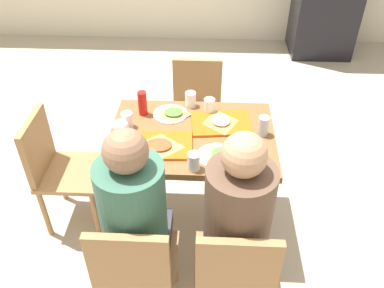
{
  "coord_description": "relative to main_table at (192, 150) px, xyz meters",
  "views": [
    {
      "loc": [
        0.1,
        -1.94,
        2.21
      ],
      "look_at": [
        0.0,
        0.0,
        0.69
      ],
      "focal_mm": 37.89,
      "sensor_mm": 36.0,
      "label": 1
    }
  ],
  "objects": [
    {
      "name": "ground_plane",
      "position": [
        0.0,
        0.0,
        -0.65
      ],
      "size": [
        10.0,
        10.0,
        0.02
      ],
      "primitive_type": "cube",
      "color": "#B7A893"
    },
    {
      "name": "main_table",
      "position": [
        0.0,
        0.0,
        0.0
      ],
      "size": [
        0.99,
        0.73,
        0.76
      ],
      "color": "brown",
      "rests_on": "ground_plane"
    },
    {
      "name": "chair_near_left",
      "position": [
        -0.25,
        -0.75,
        -0.16
      ],
      "size": [
        0.4,
        0.4,
        0.83
      ],
      "color": "#9E7247",
      "rests_on": "ground_plane"
    },
    {
      "name": "chair_near_right",
      "position": [
        0.25,
        -0.75,
        -0.16
      ],
      "size": [
        0.4,
        0.4,
        0.83
      ],
      "color": "#9E7247",
      "rests_on": "ground_plane"
    },
    {
      "name": "chair_far_side",
      "position": [
        0.0,
        0.75,
        -0.16
      ],
      "size": [
        0.4,
        0.4,
        0.83
      ],
      "color": "#9E7247",
      "rests_on": "ground_plane"
    },
    {
      "name": "chair_left_end",
      "position": [
        -0.88,
        0.0,
        -0.16
      ],
      "size": [
        0.4,
        0.4,
        0.83
      ],
      "color": "#9E7247",
      "rests_on": "ground_plane"
    },
    {
      "name": "person_in_red",
      "position": [
        -0.25,
        -0.61,
        0.09
      ],
      "size": [
        0.32,
        0.42,
        1.24
      ],
      "color": "#383842",
      "rests_on": "ground_plane"
    },
    {
      "name": "person_in_brown_jacket",
      "position": [
        0.25,
        -0.61,
        0.09
      ],
      "size": [
        0.32,
        0.42,
        1.24
      ],
      "color": "#383842",
      "rests_on": "ground_plane"
    },
    {
      "name": "tray_red_near",
      "position": [
        -0.17,
        -0.13,
        0.13
      ],
      "size": [
        0.37,
        0.28,
        0.02
      ],
      "primitive_type": "cube",
      "rotation": [
        0.0,
        0.0,
        0.05
      ],
      "color": "#D85914",
      "rests_on": "main_table"
    },
    {
      "name": "tray_red_far",
      "position": [
        0.17,
        0.11,
        0.13
      ],
      "size": [
        0.38,
        0.3,
        0.02
      ],
      "primitive_type": "cube",
      "rotation": [
        0.0,
        0.0,
        0.1
      ],
      "color": "#D85914",
      "rests_on": "main_table"
    },
    {
      "name": "paper_plate_center",
      "position": [
        -0.15,
        0.2,
        0.13
      ],
      "size": [
        0.22,
        0.22,
        0.01
      ],
      "primitive_type": "cylinder",
      "color": "white",
      "rests_on": "main_table"
    },
    {
      "name": "paper_plate_near_edge",
      "position": [
        0.15,
        -0.2,
        0.13
      ],
      "size": [
        0.22,
        0.22,
        0.01
      ],
      "primitive_type": "cylinder",
      "color": "white",
      "rests_on": "main_table"
    },
    {
      "name": "pizza_slice_a",
      "position": [
        -0.18,
        -0.15,
        0.15
      ],
      "size": [
        0.22,
        0.18,
        0.02
      ],
      "color": "tan",
      "rests_on": "tray_red_near"
    },
    {
      "name": "pizza_slice_b",
      "position": [
        0.17,
        0.11,
        0.15
      ],
      "size": [
        0.2,
        0.22,
        0.02
      ],
      "color": "#C68C47",
      "rests_on": "tray_red_far"
    },
    {
      "name": "pizza_slice_c",
      "position": [
        -0.13,
        0.2,
        0.14
      ],
      "size": [
        0.17,
        0.16,
        0.02
      ],
      "color": "tan",
      "rests_on": "paper_plate_center"
    },
    {
      "name": "pizza_slice_d",
      "position": [
        0.17,
        -0.2,
        0.14
      ],
      "size": [
        0.22,
        0.22,
        0.02
      ],
      "color": "#DBAD60",
      "rests_on": "paper_plate_near_edge"
    },
    {
      "name": "plastic_cup_a",
      "position": [
        -0.02,
        0.31,
        0.17
      ],
      "size": [
        0.07,
        0.07,
        0.1
      ],
      "primitive_type": "cylinder",
      "color": "white",
      "rests_on": "main_table"
    },
    {
      "name": "plastic_cup_b",
      "position": [
        0.02,
        -0.31,
        0.17
      ],
      "size": [
        0.07,
        0.07,
        0.1
      ],
      "primitive_type": "cylinder",
      "color": "white",
      "rests_on": "main_table"
    },
    {
      "name": "plastic_cup_c",
      "position": [
        -0.4,
        0.05,
        0.17
      ],
      "size": [
        0.07,
        0.07,
        0.1
      ],
      "primitive_type": "cylinder",
      "color": "white",
      "rests_on": "main_table"
    },
    {
      "name": "plastic_cup_d",
      "position": [
        0.1,
        0.24,
        0.17
      ],
      "size": [
        0.07,
        0.07,
        0.1
      ],
      "primitive_type": "cylinder",
      "color": "white",
      "rests_on": "main_table"
    },
    {
      "name": "soda_can",
      "position": [
        0.42,
        0.02,
        0.18
      ],
      "size": [
        0.07,
        0.07,
        0.12
      ],
      "primitive_type": "cylinder",
      "color": "#B7BCC6",
      "rests_on": "main_table"
    },
    {
      "name": "condiment_bottle",
      "position": [
        -0.32,
        0.2,
        0.2
      ],
      "size": [
        0.06,
        0.06,
        0.16
      ],
      "primitive_type": "cylinder",
      "color": "red",
      "rests_on": "main_table"
    },
    {
      "name": "foil_bundle",
      "position": [
        -0.42,
        -0.02,
        0.17
      ],
      "size": [
        0.1,
        0.1,
        0.1
      ],
      "primitive_type": "sphere",
      "color": "silver",
      "rests_on": "main_table"
    }
  ]
}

